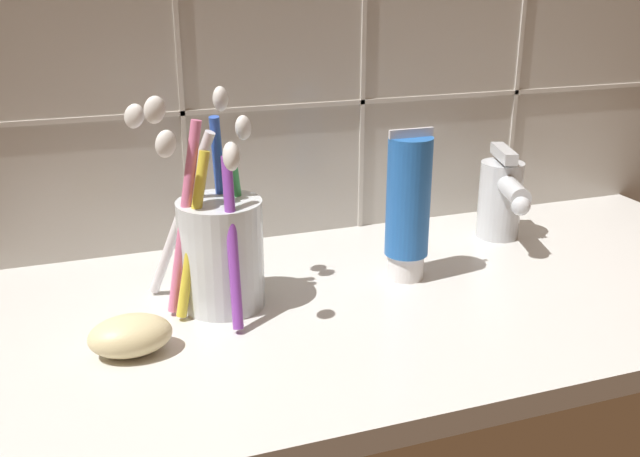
{
  "coord_description": "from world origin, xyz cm",
  "views": [
    {
      "loc": [
        -28.45,
        -54.31,
        30.28
      ],
      "look_at": [
        -8.88,
        1.18,
        8.79
      ],
      "focal_mm": 40.0,
      "sensor_mm": 36.0,
      "label": 1
    }
  ],
  "objects_px": {
    "sink_faucet": "(502,197)",
    "soap_bar": "(130,335)",
    "toothbrush_cup": "(219,245)",
    "toothpaste_tube": "(408,206)"
  },
  "relations": [
    {
      "from": "sink_faucet",
      "to": "soap_bar",
      "type": "xyz_separation_m",
      "value": [
        -0.41,
        -0.12,
        -0.03
      ]
    },
    {
      "from": "soap_bar",
      "to": "toothbrush_cup",
      "type": "bearing_deg",
      "value": 36.39
    },
    {
      "from": "toothbrush_cup",
      "to": "sink_faucet",
      "type": "height_order",
      "value": "toothbrush_cup"
    },
    {
      "from": "toothpaste_tube",
      "to": "soap_bar",
      "type": "distance_m",
      "value": 0.28
    },
    {
      "from": "toothbrush_cup",
      "to": "toothpaste_tube",
      "type": "relative_size",
      "value": 1.3
    },
    {
      "from": "toothbrush_cup",
      "to": "toothpaste_tube",
      "type": "height_order",
      "value": "toothbrush_cup"
    },
    {
      "from": "toothpaste_tube",
      "to": "sink_faucet",
      "type": "height_order",
      "value": "toothpaste_tube"
    },
    {
      "from": "soap_bar",
      "to": "toothpaste_tube",
      "type": "bearing_deg",
      "value": 13.1
    },
    {
      "from": "toothbrush_cup",
      "to": "soap_bar",
      "type": "xyz_separation_m",
      "value": [
        -0.08,
        -0.06,
        -0.04
      ]
    },
    {
      "from": "sink_faucet",
      "to": "soap_bar",
      "type": "height_order",
      "value": "sink_faucet"
    }
  ]
}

